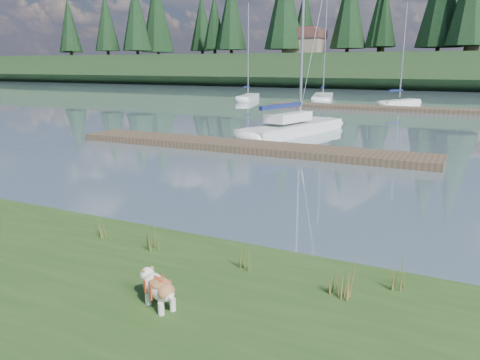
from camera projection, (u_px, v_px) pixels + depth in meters
The scene contains 21 objects.
ground at pixel (406, 111), 36.67m from camera, with size 200.00×200.00×0.00m, color slate.
ridge at pixel (443, 71), 73.50m from camera, with size 200.00×20.00×5.00m, color #1D3319.
bulldog at pixel (159, 287), 6.32m from camera, with size 0.78×0.54×0.46m.
sailboat_main at pixel (299, 125), 24.84m from camera, with size 3.57×8.72×12.34m.
dock_near at pixel (243, 146), 20.07m from camera, with size 16.00×2.00×0.30m, color #4C3D2C.
dock_far at pixel (433, 110), 35.78m from camera, with size 26.00×2.20×0.30m, color #4C3D2C.
sailboat_bg_0 at pixel (249, 97), 47.82m from camera, with size 2.75×6.53×9.49m.
sailboat_bg_1 at pixel (323, 97), 48.14m from camera, with size 3.97×9.30×13.50m.
sailboat_bg_2 at pixel (402, 102), 40.82m from camera, with size 3.38×5.53×8.68m.
weed_0 at pixel (154, 236), 8.26m from camera, with size 0.17×0.14×0.65m.
weed_1 at pixel (244, 258), 7.50m from camera, with size 0.17×0.14×0.48m.
weed_2 at pixel (345, 281), 6.58m from camera, with size 0.17×0.14×0.62m.
weed_3 at pixel (100, 227), 8.94m from camera, with size 0.17×0.14×0.45m.
weed_4 at pixel (330, 281), 6.73m from camera, with size 0.17×0.14×0.46m.
weed_5 at pixel (400, 274), 6.82m from camera, with size 0.17×0.14×0.60m.
mud_lip at pixel (191, 249), 9.14m from camera, with size 60.00×0.50×0.14m, color #33281C.
conifer_0 at pixel (136, 16), 89.44m from camera, with size 5.72×5.72×14.15m.
conifer_1 at pixel (215, 22), 86.81m from camera, with size 4.40×4.40×11.30m.
conifer_2 at pixel (285, 2), 77.22m from camera, with size 6.60×6.60×16.05m.
conifer_3 at pixel (381, 12), 74.70m from camera, with size 4.84×4.84×12.25m.
house_0 at pixel (305, 42), 79.17m from camera, with size 6.30×5.30×4.65m.
Camera 1 is at (4.64, -8.84, 3.57)m, focal length 35.00 mm.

